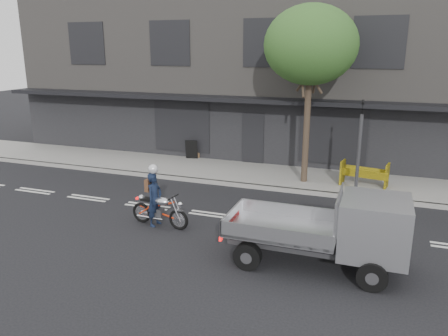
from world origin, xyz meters
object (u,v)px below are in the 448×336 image
motorcycle (159,209)px  traffic_light_pole (359,153)px  flatbed_ute (356,228)px  construction_barrier (364,175)px  street_tree (311,46)px  rider (155,200)px  sandwich_board (191,149)px

motorcycle → traffic_light_pole: bearing=47.2°
flatbed_ute → traffic_light_pole: bearing=93.0°
traffic_light_pole → construction_barrier: size_ratio=2.03×
traffic_light_pole → street_tree: bearing=157.0°
traffic_light_pole → rider: bearing=-139.7°
traffic_light_pole → flatbed_ute: traffic_light_pole is taller
construction_barrier → sandwich_board: construction_barrier is taller
rider → construction_barrier: bearing=-40.5°
motorcycle → construction_barrier: 7.86m
traffic_light_pole → rider: traffic_light_pole is taller
traffic_light_pole → motorcycle: traffic_light_pole is taller
construction_barrier → sandwich_board: (-7.82, 1.86, -0.03)m
rider → flatbed_ute: flatbed_ute is taller
street_tree → construction_barrier: street_tree is taller
street_tree → construction_barrier: 5.15m
street_tree → construction_barrier: size_ratio=3.92×
street_tree → sandwich_board: bearing=162.3°
street_tree → sandwich_board: 7.51m
rider → construction_barrier: rider is taller
street_tree → sandwich_board: size_ratio=7.48×
street_tree → flatbed_ute: (2.29, -6.49, -4.15)m
street_tree → construction_barrier: (2.23, -0.08, -4.65)m
motorcycle → construction_barrier: size_ratio=1.14×
traffic_light_pole → rider: 7.33m
flatbed_ute → sandwich_board: (-7.89, 8.28, -0.52)m
rider → sandwich_board: size_ratio=1.81×
rider → sandwich_board: 7.63m
rider → sandwich_board: rider is taller
construction_barrier → flatbed_ute: bearing=-89.4°
rider → flatbed_ute: 5.92m
traffic_light_pole → flatbed_ute: bearing=-87.0°
rider → flatbed_ute: bearing=-93.0°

